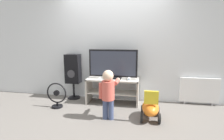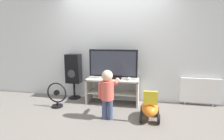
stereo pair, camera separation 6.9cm
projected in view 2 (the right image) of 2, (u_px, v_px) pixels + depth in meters
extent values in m
plane|color=slate|center=(111.00, 106.00, 3.79)|extent=(16.00, 16.00, 0.00)
cube|color=silver|center=(116.00, 45.00, 4.09)|extent=(10.00, 0.06, 2.60)
cube|color=beige|center=(113.00, 79.00, 3.92)|extent=(1.16, 0.47, 0.03)
cube|color=beige|center=(113.00, 92.00, 3.97)|extent=(1.12, 0.43, 0.02)
cube|color=beige|center=(89.00, 89.00, 4.08)|extent=(0.04, 0.47, 0.57)
cube|color=beige|center=(138.00, 92.00, 3.86)|extent=(0.04, 0.47, 0.57)
cube|color=black|center=(113.00, 78.00, 3.94)|extent=(0.38, 0.20, 0.04)
cube|color=black|center=(113.00, 63.00, 3.88)|extent=(1.08, 0.05, 0.61)
cube|color=#333847|center=(113.00, 63.00, 3.85)|extent=(1.01, 0.01, 0.54)
cube|color=white|center=(129.00, 78.00, 3.82)|extent=(0.05, 0.19, 0.05)
cube|color=#3F8CE5|center=(129.00, 79.00, 3.73)|extent=(0.03, 0.00, 0.01)
cube|color=white|center=(99.00, 78.00, 3.90)|extent=(0.06, 0.13, 0.02)
cylinder|color=#337FD8|center=(99.00, 78.00, 3.90)|extent=(0.01, 0.01, 0.00)
cube|color=white|center=(104.00, 80.00, 3.78)|extent=(0.08, 0.13, 0.02)
cylinder|color=#337FD8|center=(104.00, 79.00, 3.78)|extent=(0.01, 0.01, 0.00)
cylinder|color=#3F4C72|center=(105.00, 109.00, 3.19)|extent=(0.10, 0.10, 0.37)
cylinder|color=#3F4C72|center=(110.00, 109.00, 3.16)|extent=(0.10, 0.10, 0.37)
cylinder|color=#D1594C|center=(107.00, 90.00, 3.11)|extent=(0.23, 0.23, 0.34)
sphere|color=beige|center=(107.00, 76.00, 3.06)|extent=(0.20, 0.20, 0.20)
cylinder|color=#D1594C|center=(100.00, 91.00, 3.14)|extent=(0.07, 0.07, 0.29)
cylinder|color=#D1594C|center=(116.00, 82.00, 3.20)|extent=(0.07, 0.29, 0.07)
sphere|color=beige|center=(117.00, 80.00, 3.34)|extent=(0.09, 0.09, 0.09)
cube|color=white|center=(118.00, 80.00, 3.38)|extent=(0.03, 0.13, 0.02)
cylinder|color=black|center=(75.00, 97.00, 4.35)|extent=(0.30, 0.30, 0.02)
cylinder|color=black|center=(74.00, 90.00, 4.32)|extent=(0.05, 0.05, 0.39)
cube|color=black|center=(73.00, 69.00, 4.22)|extent=(0.34, 0.25, 0.69)
cylinder|color=#38383D|center=(71.00, 74.00, 4.12)|extent=(0.19, 0.01, 0.19)
cylinder|color=black|center=(57.00, 106.00, 3.77)|extent=(0.23, 0.23, 0.04)
cylinder|color=black|center=(57.00, 104.00, 3.76)|extent=(0.04, 0.04, 0.07)
torus|color=black|center=(57.00, 93.00, 3.71)|extent=(0.44, 0.03, 0.44)
cylinder|color=black|center=(57.00, 93.00, 3.71)|extent=(0.12, 0.05, 0.12)
ellipsoid|color=orange|center=(150.00, 108.00, 3.17)|extent=(0.30, 0.59, 0.26)
cube|color=yellow|center=(150.00, 98.00, 2.97)|extent=(0.24, 0.05, 0.23)
cylinder|color=black|center=(142.00, 110.00, 3.37)|extent=(0.04, 0.18, 0.18)
cylinder|color=black|center=(158.00, 111.00, 3.31)|extent=(0.04, 0.18, 0.18)
cylinder|color=black|center=(141.00, 117.00, 3.06)|extent=(0.04, 0.18, 0.18)
cylinder|color=black|center=(159.00, 119.00, 3.00)|extent=(0.04, 0.18, 0.18)
cube|color=white|center=(200.00, 91.00, 3.82)|extent=(0.82, 0.08, 0.55)
cube|color=silver|center=(185.00, 103.00, 3.93)|extent=(0.03, 0.05, 0.06)
cube|color=silver|center=(213.00, 105.00, 3.81)|extent=(0.03, 0.05, 0.06)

